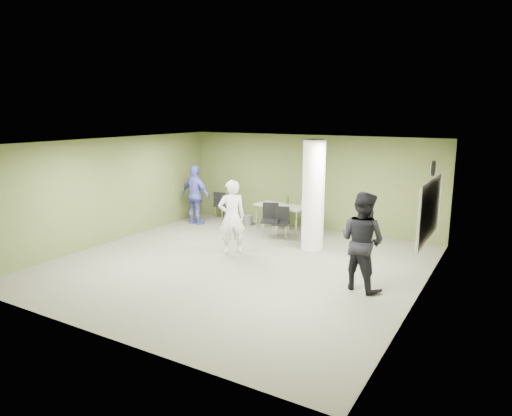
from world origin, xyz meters
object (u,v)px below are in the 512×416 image
Objects in this scene: chair_back_left at (222,203)px; woman_white at (232,217)px; folding_table at (282,207)px; man_black at (362,241)px; man_blue at (196,195)px.

chair_back_left is 0.50× the size of woman_white.
folding_table is 0.92× the size of woman_white.
folding_table is at bearing 169.83° from chair_back_left.
woman_white is (2.31, -2.90, 0.39)m from chair_back_left.
woman_white is at bearing -82.35° from folding_table.
man_blue is at bearing -6.22° from man_black.
folding_table is 1.85× the size of chair_back_left.
man_blue is (-2.69, -0.64, 0.21)m from folding_table.
chair_back_left is at bearing -103.68° from man_blue.
chair_back_left is at bearing -14.62° from man_black.
man_black is 6.66m from man_blue.
man_blue is at bearing -157.56° from folding_table.
chair_back_left is 0.50× the size of man_blue.
woman_white is (-0.06, -2.59, 0.21)m from folding_table.
man_blue is (-0.32, -0.95, 0.39)m from chair_back_left.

